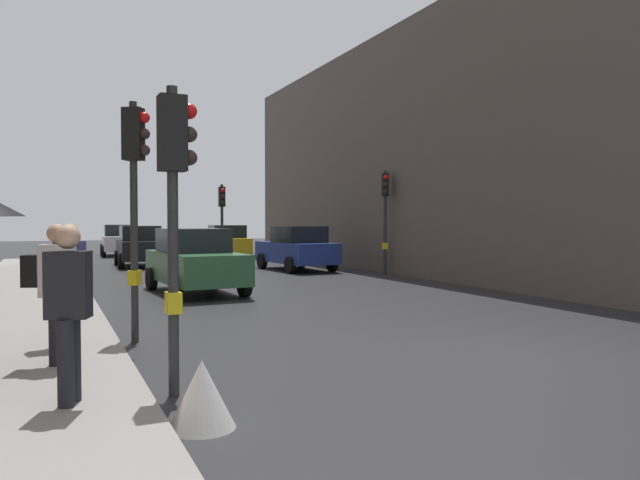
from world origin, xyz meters
TOP-DOWN VIEW (x-y plane):
  - ground_plane at (0.00, 0.00)m, footprint 120.00×120.00m
  - sidewalk_kerb at (-6.78, 6.00)m, footprint 2.90×40.00m
  - building_facade_right at (11.33, 11.11)m, footprint 12.00×32.36m
  - traffic_light_near_right at (-5.01, 3.22)m, footprint 0.44×0.37m
  - traffic_light_near_left at (-5.01, -0.14)m, footprint 0.43×0.25m
  - traffic_light_mid_street at (5.02, 12.70)m, footprint 0.33×0.45m
  - traffic_light_far_median at (0.46, 18.54)m, footprint 0.25×0.43m
  - car_white_compact at (-2.56, 29.74)m, footprint 2.18×4.28m
  - car_blue_van at (2.78, 15.84)m, footprint 2.28×4.33m
  - car_yellow_taxi at (2.03, 23.66)m, footprint 2.26×4.32m
  - car_green_estate at (-2.63, 9.70)m, footprint 2.24×4.31m
  - car_dark_suv at (-2.61, 20.70)m, footprint 2.15×4.27m
  - pedestrian_with_grey_backpack at (-6.07, 2.63)m, footprint 0.65×0.41m
  - pedestrian_with_black_backpack at (-6.25, 1.35)m, footprint 0.65×0.45m
  - pedestrian_in_dark_coat at (-6.13, -0.58)m, footprint 0.46×0.38m
  - warning_sign_triangle at (-4.99, -1.36)m, footprint 0.64×0.64m

SIDE VIEW (x-z plane):
  - ground_plane at x=0.00m, z-range 0.00..0.00m
  - sidewalk_kerb at x=-6.78m, z-range 0.00..0.16m
  - warning_sign_triangle at x=-4.99m, z-range 0.00..0.65m
  - car_white_compact at x=-2.56m, z-range 0.00..1.76m
  - car_blue_van at x=2.78m, z-range 0.00..1.76m
  - car_yellow_taxi at x=2.03m, z-range 0.00..1.76m
  - car_green_estate at x=-2.63m, z-range 0.00..1.76m
  - car_dark_suv at x=-2.61m, z-range 0.00..1.76m
  - pedestrian_in_dark_coat at x=-6.13m, z-range 0.25..2.02m
  - pedestrian_with_grey_backpack at x=-6.07m, z-range 0.28..2.05m
  - pedestrian_with_black_backpack at x=-6.25m, z-range 0.28..2.05m
  - traffic_light_near_left at x=-5.01m, z-range 0.66..4.11m
  - traffic_light_far_median at x=0.46m, z-range 0.67..4.18m
  - traffic_light_mid_street at x=5.02m, z-range 0.72..4.54m
  - traffic_light_near_right at x=-5.01m, z-range 0.73..4.62m
  - building_facade_right at x=11.33m, z-range 0.00..9.10m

